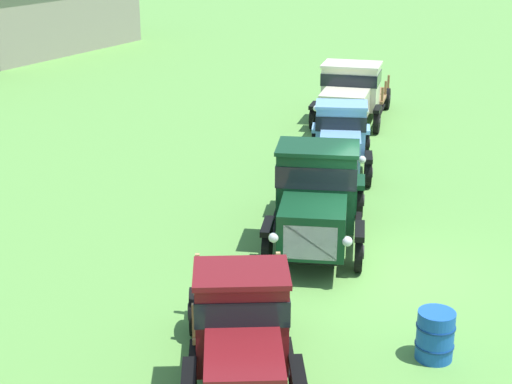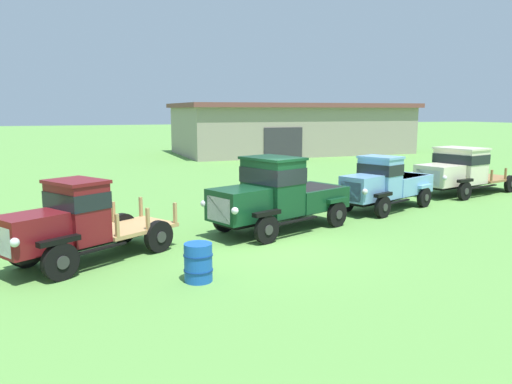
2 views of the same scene
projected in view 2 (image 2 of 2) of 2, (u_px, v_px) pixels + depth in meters
The scene contains 7 objects.
ground_plane at pixel (279, 247), 13.70m from camera, with size 240.00×240.00×0.00m, color #5B9342.
farm_shed at pixel (292, 128), 43.59m from camera, with size 19.92×10.30×4.27m.
vintage_truck_second_in_line at pixel (73, 222), 11.94m from camera, with size 4.57×3.53×2.06m.
vintage_truck_midrow_center at pixel (277, 194), 15.39m from camera, with size 5.12×3.39×2.31m.
vintage_truck_far_side at pixel (385, 183), 18.64m from camera, with size 4.71×3.01×2.04m.
vintage_truck_back_of_row at pixel (458, 170), 22.04m from camera, with size 5.90×3.38×2.08m.
oil_drum_near_fence at pixel (198, 262), 10.87m from camera, with size 0.64×0.64×0.85m.
Camera 2 is at (-5.28, -12.19, 3.70)m, focal length 35.00 mm.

